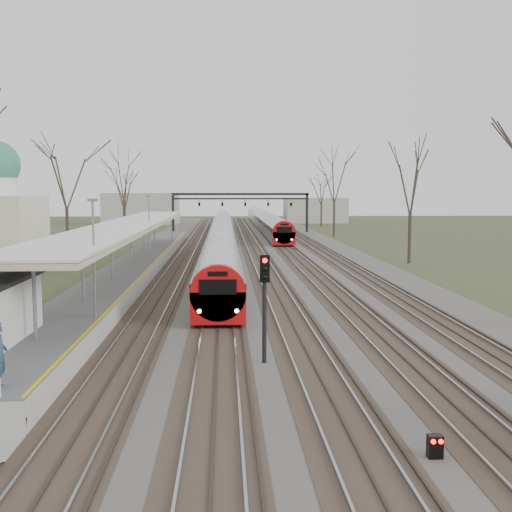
{
  "coord_description": "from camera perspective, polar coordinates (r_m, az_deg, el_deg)",
  "views": [
    {
      "loc": [
        -2.19,
        -13.19,
        6.37
      ],
      "look_at": [
        -0.07,
        29.78,
        2.0
      ],
      "focal_mm": 45.0,
      "sensor_mm": 36.0,
      "label": 1
    }
  ],
  "objects": [
    {
      "name": "train_near",
      "position": [
        73.77,
        -3.06,
        1.99
      ],
      "size": [
        2.62,
        90.21,
        3.05
      ],
      "color": "#A1A4AB",
      "rests_on": "ground"
    },
    {
      "name": "signal_post",
      "position": [
        23.23,
        0.76,
        -3.24
      ],
      "size": [
        0.35,
        0.45,
        4.1
      ],
      "color": "black",
      "rests_on": "ground"
    },
    {
      "name": "tree_west_far",
      "position": [
        62.98,
        -16.55,
        7.06
      ],
      "size": [
        5.5,
        5.5,
        11.33
      ],
      "color": "#2D231C",
      "rests_on": "ground"
    },
    {
      "name": "train_far",
      "position": [
        109.05,
        0.7,
        3.23
      ],
      "size": [
        2.62,
        75.21,
        3.05
      ],
      "color": "#A1A4AB",
      "rests_on": "ground"
    },
    {
      "name": "ground_signal",
      "position": [
        16.34,
        15.62,
        -16.19
      ],
      "size": [
        0.35,
        0.33,
        0.61
      ],
      "color": "black",
      "rests_on": "ground"
    },
    {
      "name": "ground",
      "position": [
        14.81,
        6.32,
        -19.72
      ],
      "size": [
        300.0,
        300.0,
        0.0
      ],
      "primitive_type": "plane",
      "color": "#384223",
      "rests_on": "ground"
    },
    {
      "name": "platform",
      "position": [
        51.49,
        -10.46,
        -0.84
      ],
      "size": [
        3.5,
        69.0,
        1.0
      ],
      "primitive_type": "cube",
      "color": "#9E9B93",
      "rests_on": "ground"
    },
    {
      "name": "signal_gantry",
      "position": [
        98.22,
        -1.38,
        4.95
      ],
      "size": [
        21.0,
        0.59,
        6.08
      ],
      "color": "black",
      "rests_on": "ground"
    },
    {
      "name": "track_bed",
      "position": [
        68.53,
        -0.76,
        0.52
      ],
      "size": [
        24.0,
        160.0,
        0.22
      ],
      "color": "#474442",
      "rests_on": "ground"
    },
    {
      "name": "tree_east_far",
      "position": [
        57.52,
        13.61,
        6.55
      ],
      "size": [
        5.0,
        5.0,
        10.3
      ],
      "color": "#2D231C",
      "rests_on": "ground"
    },
    {
      "name": "canopy",
      "position": [
        46.75,
        -11.27,
        2.69
      ],
      "size": [
        4.1,
        50.0,
        3.11
      ],
      "color": "slate",
      "rests_on": "platform"
    }
  ]
}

